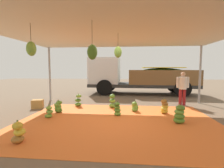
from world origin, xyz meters
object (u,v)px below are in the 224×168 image
Objects in this scene: cargo_truck_main at (137,76)px; banana_bunch_5 at (78,101)px; banana_bunch_2 at (18,133)px; banana_bunch_4 at (49,112)px; banana_bunch_8 at (112,101)px; banana_bunch_3 at (117,109)px; crate_0 at (38,104)px; banana_bunch_7 at (135,107)px; banana_bunch_1 at (58,107)px; worker_0 at (183,86)px; banana_bunch_0 at (179,115)px; banana_bunch_6 at (165,107)px.

banana_bunch_5 is at bearing -124.74° from cargo_truck_main.
banana_bunch_5 is at bearing 86.97° from banana_bunch_2.
banana_bunch_8 is at bearing 40.31° from banana_bunch_4.
crate_0 is at bearing 166.47° from banana_bunch_3.
banana_bunch_5 is at bearing 76.41° from banana_bunch_4.
banana_bunch_8 reaches higher than banana_bunch_4.
banana_bunch_8 is at bearing 149.60° from banana_bunch_7.
crate_0 is at bearing -172.76° from banana_bunch_8.
banana_bunch_3 reaches higher than banana_bunch_1.
banana_bunch_3 is (2.05, 2.43, -0.00)m from banana_bunch_2.
banana_bunch_2 is 0.34× the size of worker_0.
banana_bunch_7 is at bearing -16.14° from banana_bunch_5.
banana_bunch_0 is 4.25m from banana_bunch_4.
worker_0 is 3.43× the size of crate_0.
banana_bunch_6 is at bearing 14.19° from banana_bunch_3.
banana_bunch_6 is at bearing 101.28° from banana_bunch_0.
banana_bunch_3 is 2.32m from banana_bunch_5.
banana_bunch_8 is 3.19m from crate_0.
banana_bunch_1 is 1.32m from crate_0.
worker_0 reaches higher than banana_bunch_4.
banana_bunch_0 is 1.31× the size of crate_0.
banana_bunch_2 is 1.17× the size of crate_0.
banana_bunch_4 is 0.74× the size of banana_bunch_8.
banana_bunch_2 is at bearing -137.70° from worker_0.
banana_bunch_5 is at bearing -172.36° from worker_0.
cargo_truck_main is at bearing 69.03° from banana_bunch_2.
banana_bunch_6 is 1.36× the size of banana_bunch_7.
banana_bunch_8 is at bearing 103.43° from banana_bunch_3.
crate_0 is at bearing 131.40° from banana_bunch_4.
banana_bunch_6 is at bearing -15.10° from banana_bunch_5.
crate_0 is at bearing 152.83° from banana_bunch_1.
banana_bunch_3 is 1.19× the size of banana_bunch_4.
banana_bunch_2 is 1.23× the size of banana_bunch_7.
banana_bunch_1 is 0.85× the size of banana_bunch_6.
banana_bunch_6 is 0.08× the size of cargo_truck_main.
banana_bunch_3 is 0.88× the size of banana_bunch_8.
banana_bunch_7 is at bearing 46.46° from banana_bunch_3.
banana_bunch_5 reaches higher than banana_bunch_7.
banana_bunch_1 is 0.81× the size of banana_bunch_8.
banana_bunch_2 is at bearing -93.03° from banana_bunch_5.
banana_bunch_0 is 1.02× the size of banana_bunch_6.
banana_bunch_6 is at bearing 2.98° from banana_bunch_1.
banana_bunch_6 is 1.29× the size of crate_0.
worker_0 is (3.15, 0.80, 0.62)m from banana_bunch_8.
banana_bunch_2 is 0.86× the size of banana_bunch_8.
worker_0 reaches higher than crate_0.
banana_bunch_8 reaches higher than banana_bunch_0.
banana_bunch_4 is (-2.30, -0.47, -0.04)m from banana_bunch_3.
banana_bunch_1 reaches higher than crate_0.
banana_bunch_7 is (0.65, 0.68, -0.05)m from banana_bunch_3.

